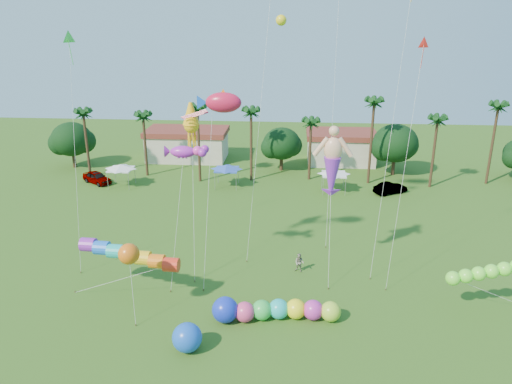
# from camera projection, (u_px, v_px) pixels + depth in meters

# --- Properties ---
(ground) EXTENTS (160.00, 160.00, 0.00)m
(ground) POSITION_uv_depth(u_px,v_px,m) (244.00, 379.00, 31.49)
(ground) COLOR #285116
(ground) RESTS_ON ground
(tree_line) EXTENTS (69.46, 8.91, 11.00)m
(tree_line) POSITION_uv_depth(u_px,v_px,m) (299.00, 144.00, 71.09)
(tree_line) COLOR #3A2819
(tree_line) RESTS_ON ground
(buildings_row) EXTENTS (35.00, 7.00, 4.00)m
(buildings_row) POSITION_uv_depth(u_px,v_px,m) (256.00, 148.00, 77.98)
(buildings_row) COLOR beige
(buildings_row) RESTS_ON ground
(tent_row) EXTENTS (31.00, 4.00, 0.60)m
(tent_row) POSITION_uv_depth(u_px,v_px,m) (226.00, 168.00, 65.11)
(tent_row) COLOR white
(tent_row) RESTS_ON ground
(car_a) EXTENTS (4.93, 4.21, 1.60)m
(car_a) POSITION_uv_depth(u_px,v_px,m) (97.00, 177.00, 67.72)
(car_a) COLOR #4C4C54
(car_a) RESTS_ON ground
(car_b) EXTENTS (4.59, 3.47, 1.45)m
(car_b) POSITION_uv_depth(u_px,v_px,m) (390.00, 188.00, 63.82)
(car_b) COLOR #4C4C54
(car_b) RESTS_ON ground
(spectator_b) EXTENTS (1.01, 0.89, 1.74)m
(spectator_b) POSITION_uv_depth(u_px,v_px,m) (299.00, 263.00, 44.35)
(spectator_b) COLOR gray
(spectator_b) RESTS_ON ground
(caterpillar_inflatable) EXTENTS (9.71, 2.72, 1.97)m
(caterpillar_inflatable) POSITION_uv_depth(u_px,v_px,m) (271.00, 310.00, 37.34)
(caterpillar_inflatable) COLOR #E63C7E
(caterpillar_inflatable) RESTS_ON ground
(blue_ball) EXTENTS (2.05, 2.05, 2.05)m
(blue_ball) POSITION_uv_depth(u_px,v_px,m) (187.00, 338.00, 33.85)
(blue_ball) COLOR blue
(blue_ball) RESTS_ON ground
(rainbow_tube) EXTENTS (10.59, 3.02, 3.83)m
(rainbow_tube) POSITION_uv_depth(u_px,v_px,m) (145.00, 264.00, 39.14)
(rainbow_tube) COLOR red
(rainbow_tube) RESTS_ON ground
(green_worm) EXTENTS (9.45, 2.29, 3.50)m
(green_worm) POSITION_uv_depth(u_px,v_px,m) (453.00, 278.00, 37.80)
(green_worm) COLOR #73FE38
(green_worm) RESTS_ON ground
(orange_ball_kite) EXTENTS (1.97, 1.97, 6.23)m
(orange_ball_kite) POSITION_uv_depth(u_px,v_px,m) (129.00, 254.00, 35.88)
(orange_ball_kite) COLOR orange
(orange_ball_kite) RESTS_ON ground
(merman_kite) EXTENTS (2.53, 4.46, 12.61)m
(merman_kite) POSITION_uv_depth(u_px,v_px,m) (332.00, 166.00, 41.81)
(merman_kite) COLOR #F3B08A
(merman_kite) RESTS_ON ground
(fish_kite) EXTENTS (4.50, 5.00, 15.93)m
(fish_kite) POSITION_uv_depth(u_px,v_px,m) (223.00, 103.00, 40.20)
(fish_kite) COLOR red
(fish_kite) RESTS_ON ground
(squid_kite) EXTENTS (1.63, 4.53, 14.93)m
(squid_kite) POSITION_uv_depth(u_px,v_px,m) (191.00, 126.00, 42.05)
(squid_kite) COLOR yellow
(squid_kite) RESTS_ON ground
(lobster_kite) EXTENTS (3.78, 4.57, 11.84)m
(lobster_kite) POSITION_uv_depth(u_px,v_px,m) (183.00, 152.00, 40.72)
(lobster_kite) COLOR purple
(lobster_kite) RESTS_ON ground
(delta_kite_red) EXTENTS (2.37, 3.88, 20.15)m
(delta_kite_red) POSITION_uv_depth(u_px,v_px,m) (423.00, 50.00, 38.27)
(delta_kite_red) COLOR red
(delta_kite_red) RESTS_ON ground
(delta_kite_green) EXTENTS (1.00, 3.97, 20.52)m
(delta_kite_green) POSITION_uv_depth(u_px,v_px,m) (69.00, 42.00, 40.85)
(delta_kite_green) COLOR #37ED49
(delta_kite_green) RESTS_ON ground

